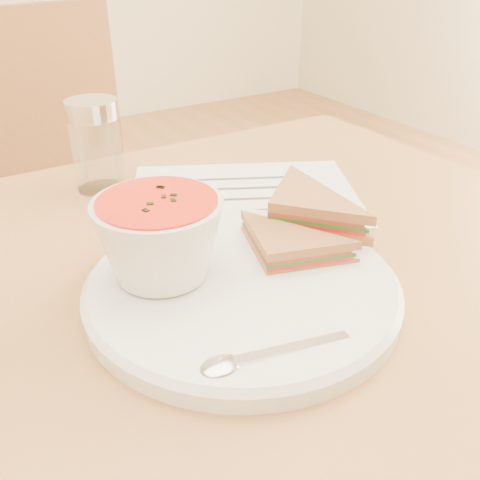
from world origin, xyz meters
TOP-DOWN VIEW (x-y plane):
  - chair_far at (0.01, 0.47)m, footprint 0.50×0.50m
  - plate at (0.03, -0.09)m, footprint 0.33×0.33m
  - soup_bowl at (-0.04, -0.04)m, footprint 0.15×0.15m
  - sandwich_half_a at (0.05, -0.10)m, footprint 0.12×0.12m
  - sandwich_half_b at (0.09, -0.04)m, footprint 0.16×0.16m
  - spoon at (-0.00, -0.20)m, footprint 0.17×0.07m
  - paper_menu at (0.15, 0.11)m, footprint 0.37×0.34m
  - condiment_shaker at (-0.00, 0.24)m, footprint 0.07×0.07m

SIDE VIEW (x-z plane):
  - chair_far at x=0.01m, z-range 0.00..0.95m
  - paper_menu at x=0.15m, z-range 0.75..0.75m
  - plate at x=0.03m, z-range 0.75..0.77m
  - spoon at x=0.00m, z-range 0.77..0.78m
  - sandwich_half_a at x=0.05m, z-range 0.77..0.80m
  - sandwich_half_b at x=0.09m, z-range 0.78..0.81m
  - soup_bowl at x=-0.04m, z-range 0.77..0.85m
  - condiment_shaker at x=0.00m, z-range 0.75..0.87m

